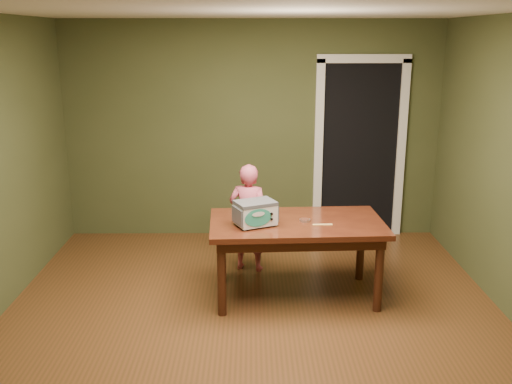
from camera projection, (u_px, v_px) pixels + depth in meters
floor at (253, 332)px, 4.78m from camera, size 5.00×5.00×0.00m
room_shell at (253, 131)px, 4.33m from camera, size 4.52×5.02×2.61m
doorway at (355, 146)px, 7.20m from camera, size 1.10×0.66×2.25m
dining_table at (297, 231)px, 5.30m from camera, size 1.64×0.97×0.75m
toy_oven at (255, 212)px, 5.12m from camera, size 0.43×0.37×0.23m
baking_pan at (305, 220)px, 5.26m from camera, size 0.10×0.10×0.02m
spatula at (322, 225)px, 5.16m from camera, size 0.18×0.03×0.01m
child at (249, 218)px, 5.95m from camera, size 0.47×0.37×1.15m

